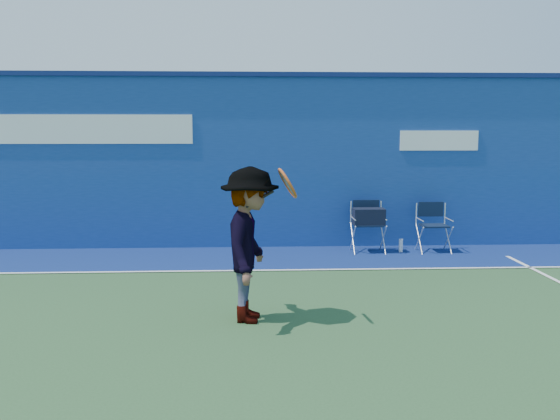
{
  "coord_description": "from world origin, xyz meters",
  "views": [
    {
      "loc": [
        0.28,
        -5.42,
        2.09
      ],
      "look_at": [
        0.66,
        2.6,
        1.0
      ],
      "focal_mm": 38.0,
      "sensor_mm": 36.0,
      "label": 1
    }
  ],
  "objects_px": {
    "water_bottle": "(401,246)",
    "directors_chair_left": "(368,231)",
    "tennis_player": "(250,244)",
    "directors_chair_right": "(433,237)"
  },
  "relations": [
    {
      "from": "water_bottle",
      "to": "directors_chair_left",
      "type": "bearing_deg",
      "value": 174.14
    },
    {
      "from": "water_bottle",
      "to": "tennis_player",
      "type": "bearing_deg",
      "value": -126.16
    },
    {
      "from": "directors_chair_right",
      "to": "water_bottle",
      "type": "xyz_separation_m",
      "value": [
        -0.57,
        -0.03,
        -0.15
      ]
    },
    {
      "from": "directors_chair_left",
      "to": "directors_chair_right",
      "type": "height_order",
      "value": "directors_chair_left"
    },
    {
      "from": "directors_chair_left",
      "to": "tennis_player",
      "type": "distance_m",
      "value": 4.13
    },
    {
      "from": "tennis_player",
      "to": "water_bottle",
      "type": "bearing_deg",
      "value": 53.84
    },
    {
      "from": "directors_chair_left",
      "to": "water_bottle",
      "type": "distance_m",
      "value": 0.62
    },
    {
      "from": "directors_chair_left",
      "to": "water_bottle",
      "type": "bearing_deg",
      "value": -5.86
    },
    {
      "from": "directors_chair_right",
      "to": "water_bottle",
      "type": "distance_m",
      "value": 0.59
    },
    {
      "from": "directors_chair_right",
      "to": "tennis_player",
      "type": "bearing_deg",
      "value": -131.52
    }
  ]
}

